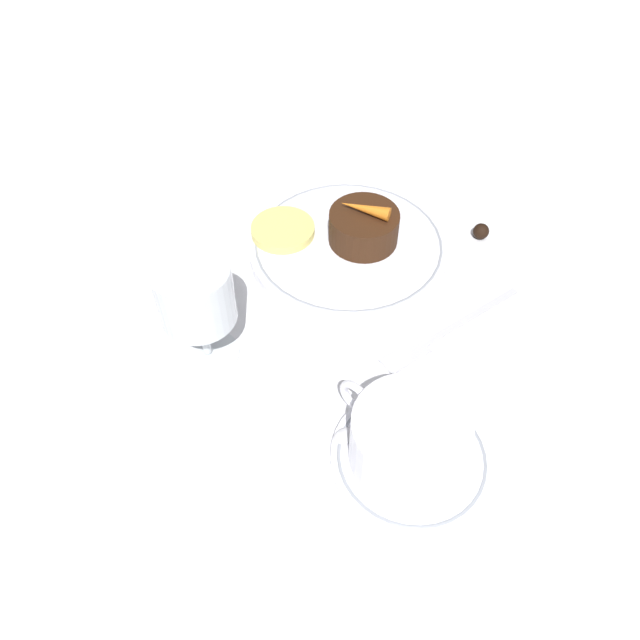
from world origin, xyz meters
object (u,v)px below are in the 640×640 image
object	(u,v)px
coffee_cup	(408,439)
wine_glass	(196,300)
fork	(438,336)
dessert_cake	(364,227)
dinner_plate	(348,246)

from	to	relation	value
coffee_cup	wine_glass	world-z (taller)	wine_glass
fork	dessert_cake	world-z (taller)	dessert_cake
dinner_plate	dessert_cake	world-z (taller)	dessert_cake
coffee_cup	wine_glass	distance (m)	0.22
coffee_cup	fork	bearing A→B (deg)	-65.23
wine_glass	dinner_plate	bearing A→B (deg)	-90.31
wine_glass	coffee_cup	bearing A→B (deg)	-168.84
dessert_cake	wine_glass	bearing A→B (deg)	87.34
dinner_plate	dessert_cake	distance (m)	0.03
coffee_cup	fork	size ratio (longest dim) A/B	0.70
wine_glass	fork	world-z (taller)	wine_glass
fork	coffee_cup	bearing A→B (deg)	114.77
dinner_plate	fork	size ratio (longest dim) A/B	1.27
dinner_plate	fork	world-z (taller)	dinner_plate
coffee_cup	dessert_cake	world-z (taller)	coffee_cup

